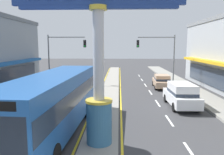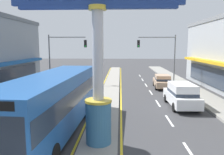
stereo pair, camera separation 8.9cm
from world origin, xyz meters
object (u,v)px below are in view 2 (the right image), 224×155
(bus_mid_left_lane, at_px, (54,100))
(district_sign, at_px, (98,61))
(suv_near_right_lane, at_px, (182,95))
(traffic_light_right_side, at_px, (161,50))
(sedan_far_left_oncoming, at_px, (162,81))
(traffic_light_left_side, at_px, (63,50))
(sedan_near_left_lane, at_px, (69,76))

(bus_mid_left_lane, bearing_deg, district_sign, -30.73)
(suv_near_right_lane, bearing_deg, bus_mid_left_lane, -146.65)
(traffic_light_right_side, height_order, suv_near_right_lane, traffic_light_right_side)
(traffic_light_right_side, bearing_deg, sedan_far_left_oncoming, -95.34)
(sedan_far_left_oncoming, bearing_deg, suv_near_right_lane, -89.97)
(suv_near_right_lane, distance_m, sedan_far_left_oncoming, 8.03)
(traffic_light_right_side, distance_m, sedan_far_left_oncoming, 4.65)
(district_sign, relative_size, traffic_light_left_side, 1.25)
(traffic_light_left_side, distance_m, sedan_far_left_oncoming, 12.74)
(sedan_far_left_oncoming, bearing_deg, traffic_light_right_side, 84.66)
(traffic_light_right_side, relative_size, suv_near_right_lane, 1.34)
(traffic_light_left_side, height_order, bus_mid_left_lane, traffic_light_left_side)
(traffic_light_right_side, distance_m, suv_near_right_lane, 11.59)
(district_sign, distance_m, suv_near_right_lane, 9.74)
(traffic_light_left_side, relative_size, sedan_near_left_lane, 1.41)
(district_sign, distance_m, sedan_far_left_oncoming, 16.57)
(district_sign, height_order, sedan_far_left_oncoming, district_sign)
(traffic_light_left_side, bearing_deg, sedan_near_left_lane, 81.28)
(bus_mid_left_lane, bearing_deg, traffic_light_left_side, 102.67)
(traffic_light_left_side, bearing_deg, sedan_far_left_oncoming, -11.07)
(traffic_light_left_side, xyz_separation_m, traffic_light_right_side, (12.33, 0.73, 0.00))
(district_sign, bearing_deg, sedan_far_left_oncoming, 68.78)
(suv_near_right_lane, bearing_deg, district_sign, -129.63)
(sedan_near_left_lane, bearing_deg, suv_near_right_lane, -46.10)
(traffic_light_left_side, distance_m, traffic_light_right_side, 12.35)
(sedan_near_left_lane, height_order, sedan_far_left_oncoming, same)
(district_sign, xyz_separation_m, traffic_light_left_side, (-6.16, 17.48, 0.12))
(traffic_light_right_side, bearing_deg, traffic_light_left_side, -176.59)
(traffic_light_right_side, distance_m, sedan_near_left_lane, 12.58)
(district_sign, bearing_deg, suv_near_right_lane, 50.37)
(traffic_light_left_side, bearing_deg, district_sign, -70.58)
(sedan_near_left_lane, height_order, bus_mid_left_lane, bus_mid_left_lane)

